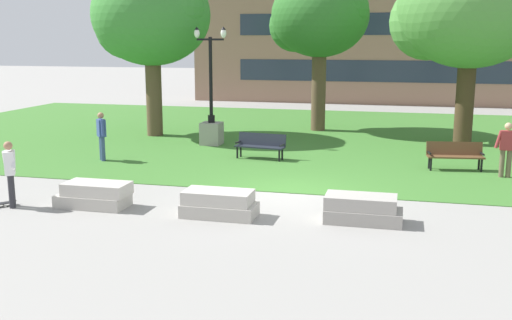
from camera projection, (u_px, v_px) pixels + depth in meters
name	position (u px, v px, depth m)	size (l,w,h in m)	color
ground_plane	(290.00, 194.00, 16.71)	(140.00, 140.00, 0.00)	gray
grass_lawn	(333.00, 137.00, 26.22)	(40.00, 20.00, 0.02)	#3D752D
concrete_block_center	(95.00, 195.00, 15.34)	(1.86, 0.90, 0.64)	#B2ADA3
concrete_block_left	(219.00, 204.00, 14.51)	(1.80, 0.90, 0.64)	#B2ADA3
concrete_block_right	(362.00, 209.00, 14.05)	(1.80, 0.90, 0.64)	#9E9991
person_skateboarder	(10.00, 170.00, 15.18)	(0.62, 0.49, 1.71)	#28282D
park_bench_near_left	(261.00, 144.00, 21.41)	(1.85, 0.76, 0.90)	#1E232D
park_bench_near_right	(455.00, 154.00, 19.61)	(1.86, 0.77, 0.90)	brown
lamp_post_left	(211.00, 121.00, 24.22)	(1.32, 0.80, 4.70)	gray
tree_far_right	(469.00, 8.00, 23.37)	(5.98, 5.70, 7.91)	#42301E
tree_near_right	(150.00, 17.00, 25.77)	(5.36, 5.10, 7.41)	brown
tree_far_left	(319.00, 17.00, 27.26)	(4.68, 4.46, 7.18)	brown
person_bystander_near_lawn	(507.00, 147.00, 18.42)	(0.75, 0.25, 1.71)	brown
person_bystander_far_lawn	(102.00, 133.00, 21.00)	(0.54, 0.65, 1.71)	#384C7A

